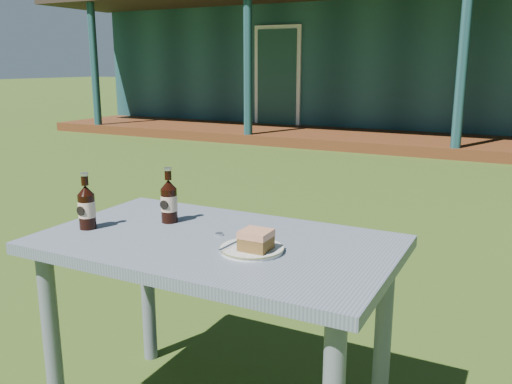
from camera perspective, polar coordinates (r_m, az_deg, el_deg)
The scene contains 9 objects.
ground at distance 3.47m, azimuth 9.89°, elevation -8.78°, with size 80.00×80.00×0.00m, color #334916.
pavilion at distance 12.52m, azimuth 23.50°, elevation 13.71°, with size 15.80×8.30×3.45m.
cafe_table at distance 1.87m, azimuth -4.20°, elevation -7.90°, with size 1.20×0.70×0.72m.
plate at distance 1.72m, azimuth -0.44°, elevation -6.00°, with size 0.20×0.20×0.01m.
cake_slice at distance 1.68m, azimuth -0.00°, elevation -5.06°, with size 0.09×0.09×0.06m.
fork at distance 1.74m, azimuth -2.51°, elevation -5.53°, with size 0.01×0.14×0.00m, color silver.
cola_bottle_near at distance 2.03m, azimuth -9.15°, elevation -0.90°, with size 0.06×0.06×0.21m.
cola_bottle_far at distance 2.02m, azimuth -17.40°, elevation -1.47°, with size 0.06×0.06×0.20m.
bottle_cap at distance 1.88m, azimuth -3.90°, elevation -4.46°, with size 0.03×0.03×0.01m, color silver.
Camera 1 is at (0.91, -3.09, 1.30)m, focal length 38.00 mm.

